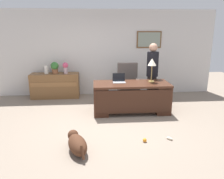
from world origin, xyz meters
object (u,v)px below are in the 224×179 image
laptop (119,80)px  desk_lamp (152,63)px  credenza (55,86)px  person_standing (152,74)px  dog_lying (77,144)px  dog_toy_bone (169,138)px  vase_with_flowers (65,67)px  dog_toy_ball (145,140)px  potted_plant (55,67)px  desk (131,97)px  armchair (128,84)px  vase_empty (46,70)px

laptop → desk_lamp: size_ratio=0.52×
credenza → person_standing: person_standing is taller
dog_lying → dog_toy_bone: 1.81m
desk_lamp → dog_lying: bearing=-132.4°
person_standing → desk_lamp: (-0.14, -0.48, 0.36)m
person_standing → desk_lamp: person_standing is taller
credenza → person_standing: (2.84, -0.89, 0.51)m
dog_toy_bone → vase_with_flowers: bearing=127.6°
dog_lying → dog_toy_ball: 1.30m
potted_plant → person_standing: bearing=-17.6°
desk → armchair: size_ratio=1.72×
laptop → dog_toy_bone: laptop is taller
armchair → vase_with_flowers: (-1.89, 0.47, 0.46)m
desk → credenza: 2.63m
dog_toy_ball → dog_lying: bearing=-168.9°
laptop → potted_plant: bearing=144.2°
dog_toy_bone → desk_lamp: bearing=89.4°
dog_lying → potted_plant: bearing=104.8°
credenza → laptop: bearing=-35.5°
armchair → laptop: bearing=-113.5°
person_standing → dog_toy_bone: person_standing is taller
desk → laptop: 0.53m
laptop → dog_toy_ball: 1.96m
dog_lying → vase_empty: size_ratio=3.14×
desk → credenza: size_ratio=1.30×
vase_with_flowers → potted_plant: (-0.32, 0.00, 0.01)m
desk → dog_lying: (-1.27, -1.86, -0.27)m
vase_empty → dog_toy_bone: (2.93, -3.04, -0.87)m
laptop → dog_lying: bearing=-115.4°
dog_toy_ball → laptop: bearing=100.1°
desk → person_standing: (0.67, 0.59, 0.47)m
dog_lying → desk_lamp: size_ratio=1.27×
laptop → dog_toy_bone: 2.06m
vase_empty → vase_with_flowers: bearing=0.0°
armchair → dog_lying: 3.18m
armchair → potted_plant: bearing=167.9°
person_standing → potted_plant: size_ratio=4.81×
credenza → dog_toy_bone: credenza is taller
person_standing → dog_lying: 3.21m
desk_lamp → dog_toy_bone: size_ratio=4.33×
dog_lying → dog_toy_bone: size_ratio=5.51×
desk → laptop: (-0.31, 0.16, 0.41)m
laptop → vase_empty: vase_empty is taller
armchair → laptop: 0.99m
desk → desk_lamp: (0.53, 0.11, 0.83)m
dog_toy_ball → desk: bearing=90.2°
armchair → dog_lying: size_ratio=1.45×
vase_with_flowers → dog_toy_bone: vase_with_flowers is taller
laptop → dog_toy_bone: bearing=-64.4°
dog_lying → dog_toy_ball: (1.27, 0.25, -0.12)m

